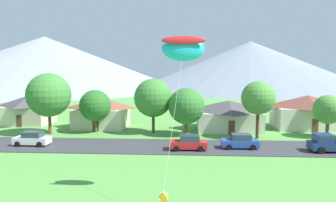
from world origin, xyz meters
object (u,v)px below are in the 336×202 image
at_px(house_left_center, 102,112).
at_px(tree_left_of_center, 153,98).
at_px(tree_near_left, 49,95).
at_px(pickup_truck_navy_west_side, 332,143).
at_px(house_leftmost, 228,114).
at_px(tree_center, 328,110).
at_px(parked_car_blue_west_end, 240,141).
at_px(tree_right_of_center, 95,106).
at_px(house_right_center, 307,111).
at_px(tree_far_right, 186,106).
at_px(kite_flyer_with_kite, 183,51).
at_px(tree_near_right, 258,98).
at_px(house_rightmost, 28,109).
at_px(parked_car_white_mid_east, 32,139).
at_px(parked_car_red_mid_west, 189,143).

bearing_deg(house_left_center, tree_left_of_center, -24.51).
distance_m(tree_near_left, pickup_truck_navy_west_side, 36.85).
relative_size(house_leftmost, tree_center, 1.75).
bearing_deg(parked_car_blue_west_end, tree_left_of_center, 142.04).
height_order(tree_near_left, tree_left_of_center, tree_near_left).
bearing_deg(tree_center, tree_right_of_center, 177.34).
bearing_deg(house_right_center, tree_far_right, -160.80).
height_order(house_leftmost, house_right_center, house_right_center).
distance_m(house_left_center, pickup_truck_navy_west_side, 32.76).
relative_size(tree_right_of_center, kite_flyer_with_kite, 0.54).
relative_size(tree_near_right, parked_car_blue_west_end, 1.82).
xyz_separation_m(tree_near_left, tree_right_of_center, (6.11, 1.78, -1.66)).
height_order(parked_car_blue_west_end, pickup_truck_navy_west_side, pickup_truck_navy_west_side).
xyz_separation_m(house_rightmost, pickup_truck_navy_west_side, (43.01, -15.98, -1.43)).
relative_size(tree_left_of_center, tree_near_right, 1.03).
bearing_deg(tree_center, parked_car_blue_west_end, -151.18).
distance_m(parked_car_white_mid_east, pickup_truck_navy_west_side, 34.89).
height_order(house_left_center, tree_near_right, tree_near_right).
height_order(tree_left_of_center, parked_car_white_mid_east, tree_left_of_center).
relative_size(tree_near_right, kite_flyer_with_kite, 0.66).
relative_size(house_right_center, parked_car_blue_west_end, 2.54).
height_order(house_left_center, parked_car_white_mid_east, house_left_center).
bearing_deg(tree_right_of_center, tree_left_of_center, 0.15).
height_order(tree_near_right, parked_car_white_mid_east, tree_near_right).
distance_m(tree_far_right, parked_car_red_mid_west, 8.96).
height_order(tree_near_right, kite_flyer_with_kite, kite_flyer_with_kite).
relative_size(tree_left_of_center, parked_car_red_mid_west, 1.86).
distance_m(tree_near_left, parked_car_blue_west_end, 27.05).
bearing_deg(pickup_truck_navy_west_side, house_leftmost, 126.62).
height_order(tree_right_of_center, kite_flyer_with_kite, kite_flyer_with_kite).
height_order(parked_car_white_mid_east, pickup_truck_navy_west_side, pickup_truck_navy_west_side).
distance_m(house_right_center, tree_center, 6.89).
relative_size(house_leftmost, tree_far_right, 1.53).
relative_size(house_rightmost, kite_flyer_with_kite, 0.67).
bearing_deg(house_right_center, parked_car_blue_west_end, -132.40).
relative_size(house_rightmost, parked_car_blue_west_end, 1.85).
relative_size(parked_car_red_mid_west, pickup_truck_navy_west_side, 0.81).
distance_m(house_left_center, parked_car_white_mid_east, 13.75).
height_order(parked_car_red_mid_west, parked_car_white_mid_east, same).
relative_size(tree_near_left, tree_right_of_center, 1.39).
height_order(pickup_truck_navy_west_side, kite_flyer_with_kite, kite_flyer_with_kite).
height_order(house_right_center, house_rightmost, house_right_center).
relative_size(house_left_center, tree_far_right, 1.27).
height_order(house_leftmost, tree_center, tree_center).
bearing_deg(house_leftmost, tree_far_right, -142.69).
xyz_separation_m(house_left_center, pickup_truck_navy_west_side, (29.76, -13.62, -1.42)).
bearing_deg(tree_left_of_center, parked_car_red_mid_west, -62.31).
xyz_separation_m(house_right_center, pickup_truck_navy_west_side, (-2.72, -14.91, -1.63)).
xyz_separation_m(house_rightmost, parked_car_red_mid_west, (27.04, -16.02, -1.62)).
distance_m(tree_left_of_center, tree_near_right, 14.60).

